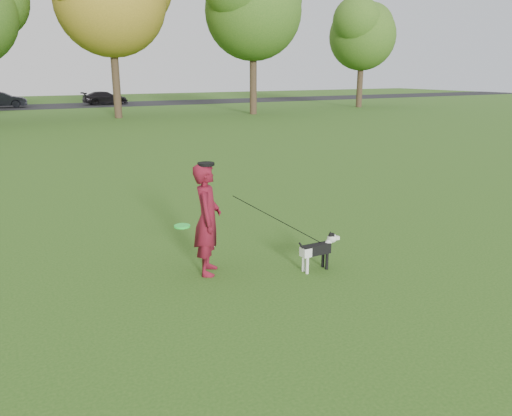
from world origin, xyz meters
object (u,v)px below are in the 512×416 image
man (207,219)px  car_mid (1,100)px  car_right (105,98)px  dog (319,248)px

man → car_mid: size_ratio=0.44×
car_mid → car_right: (8.31, 0.00, -0.07)m
dog → car_right: bearing=82.5°
man → dog: bearing=-86.3°
man → car_mid: man is taller
dog → car_right: size_ratio=0.19×
man → dog: (1.52, -0.69, -0.49)m
man → car_right: man is taller
car_mid → dog: bearing=-169.2°
man → car_mid: (-1.43, 39.72, -0.18)m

